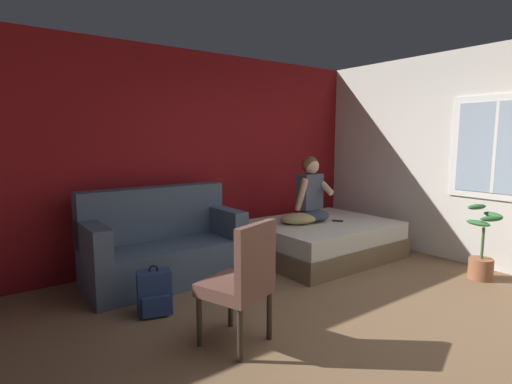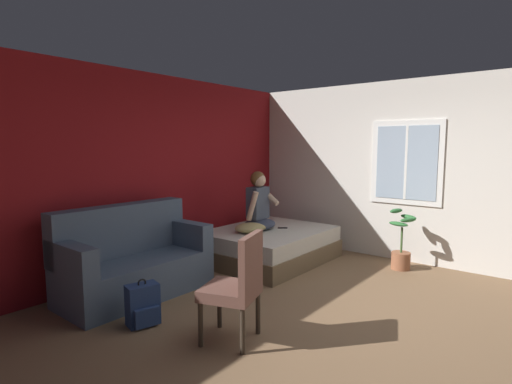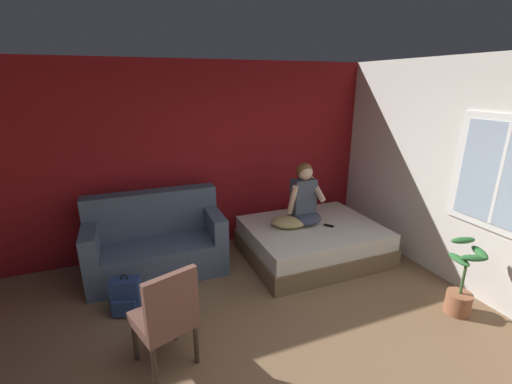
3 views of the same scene
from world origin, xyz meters
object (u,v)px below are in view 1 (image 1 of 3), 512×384
bed (322,239)px  person_seated (311,195)px  throw_pillow (299,219)px  couch (162,246)px  backpack (154,293)px  potted_plant (482,253)px  cell_phone (338,221)px  side_chair (242,279)px

bed → person_seated: (-0.09, 0.14, 0.60)m
throw_pillow → couch: bearing=169.2°
backpack → throw_pillow: size_ratio=0.95×
couch → potted_plant: bearing=-36.1°
throw_pillow → potted_plant: bearing=-57.0°
couch → backpack: bearing=-118.5°
couch → backpack: (-0.42, -0.78, -0.20)m
cell_phone → throw_pillow: bearing=122.2°
backpack → potted_plant: (3.34, -1.35, 0.11)m
bed → couch: bearing=168.6°
throw_pillow → potted_plant: (1.16, -1.79, -0.25)m
couch → cell_phone: size_ratio=11.85×
person_seated → potted_plant: bearing=-63.8°
cell_phone → potted_plant: potted_plant is taller
couch → side_chair: couch is taller
bed → potted_plant: size_ratio=2.19×
couch → backpack: couch is taller
couch → side_chair: bearing=-93.2°
side_chair → potted_plant: bearing=-7.8°
bed → backpack: bed is taller
side_chair → person_seated: bearing=34.1°
person_seated → throw_pillow: bearing=-169.3°
couch → potted_plant: size_ratio=2.01×
potted_plant → side_chair: bearing=172.2°
throw_pillow → potted_plant: size_ratio=0.56×
side_chair → bed: bearing=30.4°
bed → potted_plant: bearing=-64.4°
bed → backpack: 2.55m
cell_phone → potted_plant: bearing=-106.6°
person_seated → backpack: bearing=-168.6°
bed → cell_phone: bearing=-28.9°
person_seated → backpack: 2.57m
side_chair → person_seated: 2.56m
bed → couch: 2.15m
backpack → cell_phone: (2.72, 0.25, 0.29)m
backpack → side_chair: bearing=-70.7°
side_chair → person_seated: person_seated is taller
side_chair → backpack: (-0.33, 0.94, -0.34)m
couch → cell_phone: 2.36m
cell_phone → potted_plant: size_ratio=0.17×
bed → side_chair: 2.57m
side_chair → backpack: size_ratio=2.14×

